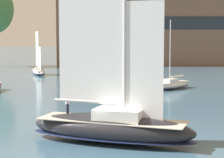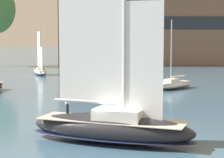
# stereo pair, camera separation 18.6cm
# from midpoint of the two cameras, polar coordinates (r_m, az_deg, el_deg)

# --- Properties ---
(ground_plane) EXTENTS (400.00, 400.00, 0.00)m
(ground_plane) POSITION_cam_midpoint_polar(r_m,az_deg,el_deg) (30.66, 0.08, -8.28)
(ground_plane) COLOR #42667F
(waterfront_building) EXTENTS (42.39, 17.48, 18.28)m
(waterfront_building) POSITION_cam_midpoint_polar(r_m,az_deg,el_deg) (106.19, 4.75, 6.96)
(waterfront_building) COLOR brown
(waterfront_building) RESTS_ON ground
(sailboat_main) EXTENTS (12.33, 7.00, 16.32)m
(sailboat_main) POSITION_cam_midpoint_polar(r_m,az_deg,el_deg) (30.37, 0.12, -5.99)
(sailboat_main) COLOR #232328
(sailboat_main) RESTS_ON ground
(sailboat_moored_near_marina) EXTENTS (6.15, 5.99, 9.24)m
(sailboat_moored_near_marina) POSITION_cam_midpoint_polar(r_m,az_deg,el_deg) (59.28, 8.09, -0.70)
(sailboat_moored_near_marina) COLOR white
(sailboat_moored_near_marina) RESTS_ON ground
(sailboat_moored_outer_mooring) EXTENTS (3.93, 6.36, 8.50)m
(sailboat_moored_outer_mooring) POSITION_cam_midpoint_polar(r_m,az_deg,el_deg) (79.34, -9.31, 1.08)
(sailboat_moored_outer_mooring) COLOR white
(sailboat_moored_outer_mooring) RESTS_ON ground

